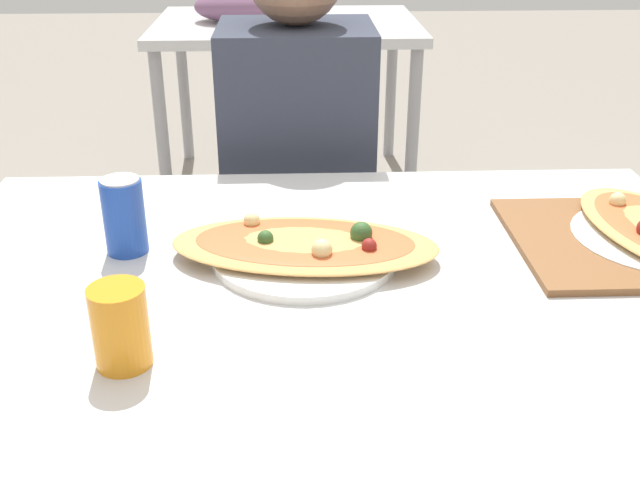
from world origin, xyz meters
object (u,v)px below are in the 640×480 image
at_px(chair_far_seated, 298,206).
at_px(drink_glass, 120,327).
at_px(pizza_main, 305,247).
at_px(dining_table, 335,320).
at_px(soda_can, 124,216).
at_px(person_seated, 297,150).

height_order(chair_far_seated, drink_glass, chair_far_seated).
bearing_deg(chair_far_seated, pizza_main, 90.46).
relative_size(dining_table, soda_can, 10.25).
height_order(pizza_main, soda_can, soda_can).
relative_size(chair_far_seated, pizza_main, 2.07).
distance_m(pizza_main, soda_can, 0.29).
bearing_deg(person_seated, dining_table, 94.12).
bearing_deg(soda_can, drink_glass, -79.97).
height_order(chair_far_seated, pizza_main, chair_far_seated).
bearing_deg(person_seated, drink_glass, 75.41).
relative_size(pizza_main, drink_glass, 4.16).
xyz_separation_m(chair_far_seated, soda_can, (-0.28, -0.68, 0.28)).
bearing_deg(chair_far_seated, drink_glass, 77.12).
bearing_deg(drink_glass, chair_far_seated, 77.12).
bearing_deg(dining_table, pizza_main, 117.59).
relative_size(soda_can, drink_glass, 1.17).
height_order(dining_table, drink_glass, drink_glass).
height_order(person_seated, soda_can, person_seated).
distance_m(pizza_main, drink_glass, 0.36).
height_order(pizza_main, drink_glass, drink_glass).
bearing_deg(pizza_main, person_seated, 90.56).
xyz_separation_m(soda_can, drink_glass, (0.06, -0.31, -0.01)).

